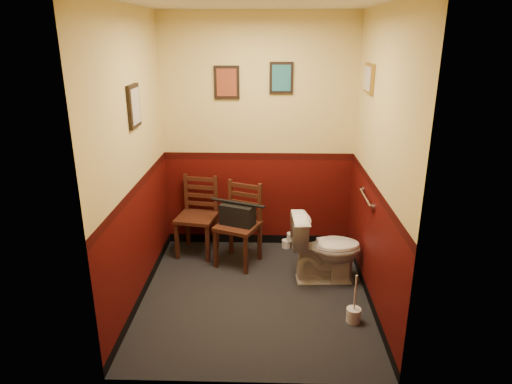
{
  "coord_description": "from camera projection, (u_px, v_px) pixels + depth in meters",
  "views": [
    {
      "loc": [
        0.12,
        -3.94,
        2.46
      ],
      "look_at": [
        0.0,
        0.25,
        1.0
      ],
      "focal_mm": 32.0,
      "sensor_mm": 36.0,
      "label": 1
    }
  ],
  "objects": [
    {
      "name": "chair_left",
      "position": [
        198.0,
        216.0,
        5.29
      ],
      "size": [
        0.49,
        0.49,
        0.91
      ],
      "rotation": [
        0.0,
        0.0,
        -0.18
      ],
      "color": "#452014",
      "rests_on": "floor"
    },
    {
      "name": "wall_back",
      "position": [
        258.0,
        136.0,
        5.22
      ],
      "size": [
        2.2,
        0.0,
        2.7
      ],
      "primitive_type": "cube",
      "rotation": [
        1.57,
        0.0,
        0.0
      ],
      "color": "#410907",
      "rests_on": "ground"
    },
    {
      "name": "handbag",
      "position": [
        238.0,
        214.0,
        4.97
      ],
      "size": [
        0.41,
        0.31,
        0.27
      ],
      "rotation": [
        0.0,
        0.0,
        -0.39
      ],
      "color": "black",
      "rests_on": "chair_right"
    },
    {
      "name": "chair_right",
      "position": [
        240.0,
        224.0,
        5.05
      ],
      "size": [
        0.56,
        0.56,
        0.91
      ],
      "rotation": [
        0.0,
        0.0,
        -0.4
      ],
      "color": "#452014",
      "rests_on": "floor"
    },
    {
      "name": "framed_print_back_b",
      "position": [
        281.0,
        78.0,
        4.98
      ],
      "size": [
        0.26,
        0.04,
        0.34
      ],
      "color": "black",
      "rests_on": "wall_back"
    },
    {
      "name": "framed_print_left",
      "position": [
        134.0,
        106.0,
        4.05
      ],
      "size": [
        0.04,
        0.3,
        0.38
      ],
      "color": "black",
      "rests_on": "wall_left"
    },
    {
      "name": "wall_left",
      "position": [
        134.0,
        163.0,
        4.12
      ],
      "size": [
        0.0,
        2.4,
        2.7
      ],
      "primitive_type": "cube",
      "rotation": [
        1.57,
        0.0,
        1.57
      ],
      "color": "#410907",
      "rests_on": "ground"
    },
    {
      "name": "framed_print_back_a",
      "position": [
        227.0,
        82.0,
        5.01
      ],
      "size": [
        0.28,
        0.04,
        0.36
      ],
      "color": "black",
      "rests_on": "wall_back"
    },
    {
      "name": "ceiling",
      "position": [
        255.0,
        2.0,
        3.64
      ],
      "size": [
        2.2,
        2.4,
        0.0
      ],
      "primitive_type": "cube",
      "rotation": [
        3.14,
        0.0,
        0.0
      ],
      "color": "silver",
      "rests_on": "ground"
    },
    {
      "name": "toilet_brush",
      "position": [
        354.0,
        314.0,
        4.1
      ],
      "size": [
        0.13,
        0.13,
        0.47
      ],
      "color": "silver",
      "rests_on": "floor"
    },
    {
      "name": "framed_print_right",
      "position": [
        369.0,
        78.0,
        4.39
      ],
      "size": [
        0.04,
        0.34,
        0.28
      ],
      "color": "olive",
      "rests_on": "wall_right"
    },
    {
      "name": "wall_right",
      "position": [
        379.0,
        165.0,
        4.06
      ],
      "size": [
        0.0,
        2.4,
        2.7
      ],
      "primitive_type": "cube",
      "rotation": [
        1.57,
        0.0,
        -1.57
      ],
      "color": "#410907",
      "rests_on": "ground"
    },
    {
      "name": "toilet",
      "position": [
        326.0,
        248.0,
        4.71
      ],
      "size": [
        0.75,
        0.45,
        0.72
      ],
      "primitive_type": "imported",
      "rotation": [
        0.0,
        0.0,
        1.63
      ],
      "color": "white",
      "rests_on": "floor"
    },
    {
      "name": "floor",
      "position": [
        255.0,
        295.0,
        4.53
      ],
      "size": [
        2.2,
        2.4,
        0.0
      ],
      "primitive_type": "cube",
      "color": "black",
      "rests_on": "ground"
    },
    {
      "name": "grab_bar",
      "position": [
        366.0,
        198.0,
        4.42
      ],
      "size": [
        0.05,
        0.56,
        0.06
      ],
      "color": "silver",
      "rests_on": "wall_right"
    },
    {
      "name": "tp_stack",
      "position": [
        291.0,
        242.0,
        5.51
      ],
      "size": [
        0.22,
        0.12,
        0.19
      ],
      "color": "silver",
      "rests_on": "floor"
    },
    {
      "name": "wall_front",
      "position": [
        249.0,
        215.0,
        2.95
      ],
      "size": [
        2.2,
        0.0,
        2.7
      ],
      "primitive_type": "cube",
      "rotation": [
        -1.57,
        0.0,
        0.0
      ],
      "color": "#410907",
      "rests_on": "ground"
    }
  ]
}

